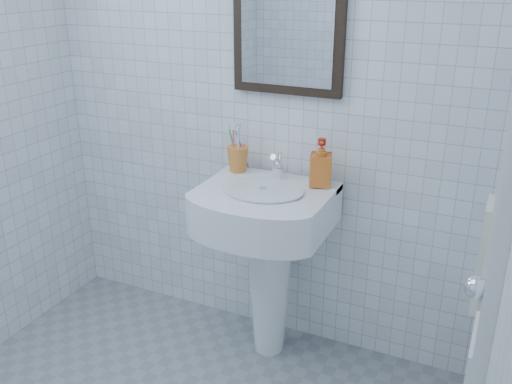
% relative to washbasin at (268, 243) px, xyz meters
% --- Properties ---
extents(wall_back, '(2.20, 0.02, 2.50)m').
position_rel_washbasin_xyz_m(wall_back, '(-0.13, 0.21, 0.66)').
color(wall_back, silver).
rests_on(wall_back, ground).
extents(washbasin, '(0.57, 0.42, 0.88)m').
position_rel_washbasin_xyz_m(washbasin, '(0.00, 0.00, 0.00)').
color(washbasin, white).
rests_on(washbasin, ground).
extents(faucet, '(0.05, 0.11, 0.13)m').
position_rel_washbasin_xyz_m(faucet, '(0.00, 0.10, 0.33)').
color(faucet, white).
rests_on(faucet, washbasin).
extents(toothbrush_cup, '(0.13, 0.13, 0.12)m').
position_rel_washbasin_xyz_m(toothbrush_cup, '(-0.21, 0.11, 0.34)').
color(toothbrush_cup, orange).
rests_on(toothbrush_cup, washbasin).
extents(soap_dispenser, '(0.12, 0.12, 0.21)m').
position_rel_washbasin_xyz_m(soap_dispenser, '(0.20, 0.11, 0.39)').
color(soap_dispenser, '#D94C15').
rests_on(soap_dispenser, washbasin).
extents(wall_mirror, '(0.50, 0.04, 0.62)m').
position_rel_washbasin_xyz_m(wall_mirror, '(0.00, 0.19, 0.96)').
color(wall_mirror, black).
rests_on(wall_mirror, wall_back).
extents(bathroom_door, '(0.04, 0.80, 2.00)m').
position_rel_washbasin_xyz_m(bathroom_door, '(0.95, -0.44, 0.41)').
color(bathroom_door, silver).
rests_on(bathroom_door, ground).
extents(towel_ring, '(0.01, 0.18, 0.18)m').
position_rel_washbasin_xyz_m(towel_ring, '(0.93, -0.28, 0.46)').
color(towel_ring, white).
rests_on(towel_ring, wall_right).
extents(hand_towel, '(0.03, 0.16, 0.38)m').
position_rel_washbasin_xyz_m(hand_towel, '(0.91, -0.28, 0.28)').
color(hand_towel, silver).
rests_on(hand_towel, towel_ring).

